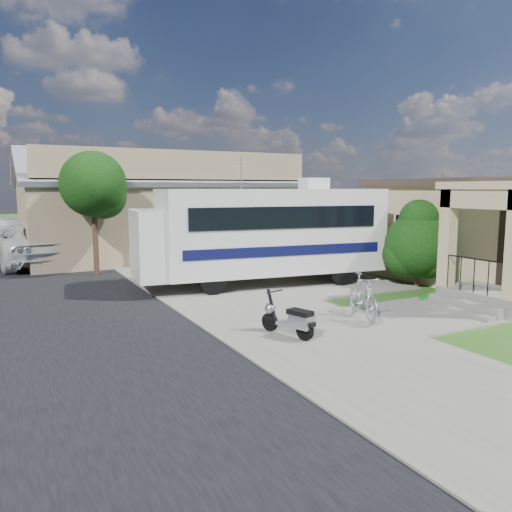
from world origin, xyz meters
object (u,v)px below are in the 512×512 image
pickup_truck (32,244)px  garden_hose (427,300)px  shrub (418,242)px  bicycle (363,298)px  motorhome (262,231)px  van (9,233)px  scooter (291,319)px

pickup_truck → garden_hose: size_ratio=15.23×
pickup_truck → shrub: bearing=128.2°
pickup_truck → bicycle: bearing=109.2°
bicycle → garden_hose: bicycle is taller
motorhome → shrub: size_ratio=2.94×
shrub → garden_hose: 2.86m
shrub → van: (-11.60, 18.14, -0.68)m
van → garden_hose: van is taller
bicycle → garden_hose: size_ratio=4.43×
shrub → pickup_truck: size_ratio=0.45×
scooter → van: 21.72m
scooter → van: bearing=85.4°
pickup_truck → garden_hose: bearing=119.3°
motorhome → scooter: bearing=-105.7°
shrub → scooter: (-6.76, -3.04, -1.04)m
motorhome → garden_hose: motorhome is taller
bicycle → pickup_truck: size_ratio=0.29×
shrub → bicycle: (-4.40, -2.57, -0.91)m
shrub → bicycle: size_ratio=1.56×
shrub → van: bearing=122.6°
scooter → garden_hose: scooter is taller
shrub → scooter: size_ratio=2.03×
motorhome → bicycle: bearing=-83.1°
motorhome → van: 17.15m
bicycle → scooter: bearing=-149.7°
motorhome → pickup_truck: motorhome is taller
motorhome → garden_hose: (2.82, -4.58, -1.71)m
van → pickup_truck: bearing=-72.3°
scooter → van: van is taller
motorhome → pickup_truck: size_ratio=1.33×
van → bicycle: bearing=-58.9°
motorhome → van: size_ratio=1.54×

